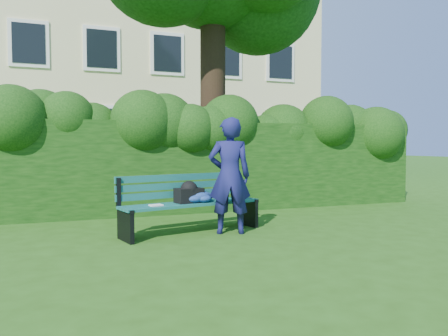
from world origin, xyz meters
name	(u,v)px	position (x,y,z in m)	size (l,w,h in m)	color
ground	(237,229)	(0.00, 0.00, 0.00)	(80.00, 80.00, 0.00)	#254D12
apartment_building	(121,42)	(0.00, 13.99, 6.00)	(16.00, 8.08, 12.00)	beige
hedge	(197,167)	(0.00, 2.20, 0.90)	(10.00, 1.00, 1.80)	black
park_bench	(191,200)	(-0.77, -0.01, 0.50)	(2.29, 1.06, 0.89)	#0D4245
man_reading	(230,176)	(-0.24, -0.29, 0.88)	(0.64, 0.42, 1.76)	#161750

